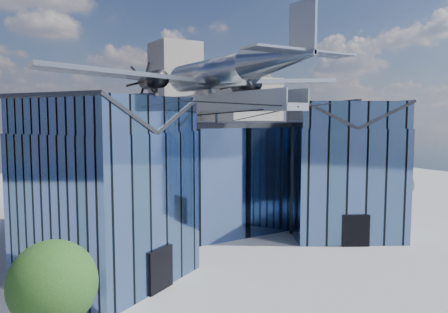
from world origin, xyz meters
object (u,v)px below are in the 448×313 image
tree_plaza_e (400,185)px  museum (202,172)px  tree_plaza_w (53,284)px  tree_side_e (370,169)px

tree_plaza_e → museum: bearing=168.6°
museum → tree_plaza_w: bearing=-134.2°
tree_plaza_w → tree_plaza_e: tree_plaza_w is taller
tree_plaza_e → tree_side_e: 6.62m
tree_plaza_w → museum: bearing=45.8°
tree_plaza_w → tree_plaza_e: bearing=17.2°
museum → tree_plaza_e: 22.39m
museum → tree_plaza_w: size_ratio=5.91×
tree_plaza_e → tree_side_e: (2.40, 6.10, 0.93)m
tree_plaza_e → tree_side_e: tree_side_e is taller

